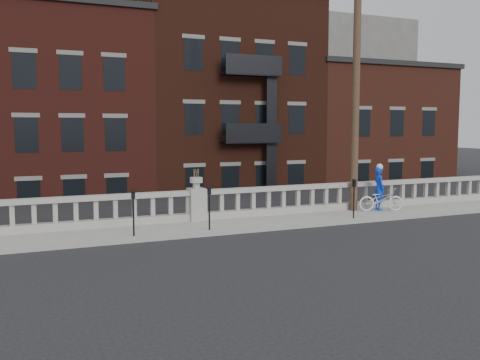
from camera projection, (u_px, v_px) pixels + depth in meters
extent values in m
plane|color=black|center=(244.00, 249.00, 14.66)|extent=(120.00, 120.00, 0.00)
cube|color=gray|center=(206.00, 227.00, 17.38)|extent=(32.00, 2.20, 0.15)
cube|color=gray|center=(197.00, 217.00, 18.23)|extent=(28.00, 0.34, 0.25)
cube|color=gray|center=(196.00, 193.00, 18.15)|extent=(28.00, 0.34, 0.16)
cube|color=gray|center=(196.00, 204.00, 18.19)|extent=(0.55, 0.55, 1.10)
cylinder|color=gray|center=(196.00, 185.00, 18.12)|extent=(0.24, 0.24, 0.20)
cylinder|color=gray|center=(196.00, 180.00, 18.10)|extent=(0.44, 0.44, 0.18)
cube|color=#605E59|center=(194.00, 291.00, 18.82)|extent=(36.00, 0.50, 5.15)
cube|color=black|center=(99.00, 245.00, 38.84)|extent=(80.00, 44.00, 0.50)
cube|color=#595651|center=(115.00, 282.00, 21.86)|extent=(16.00, 7.00, 4.00)
cube|color=#595651|center=(311.00, 120.00, 53.07)|extent=(14.00, 14.00, 18.00)
cube|color=#4E1C16|center=(41.00, 150.00, 31.05)|extent=(10.00, 14.00, 14.00)
cube|color=black|center=(37.00, 24.00, 30.33)|extent=(10.30, 14.30, 0.30)
cube|color=#3E1A10|center=(203.00, 135.00, 34.96)|extent=(10.00, 14.00, 15.50)
cube|color=black|center=(203.00, 12.00, 34.17)|extent=(10.30, 14.30, 0.30)
cube|color=#58271A|center=(332.00, 158.00, 39.12)|extent=(10.00, 14.00, 12.00)
cube|color=black|center=(334.00, 73.00, 38.51)|extent=(10.30, 14.30, 0.30)
cylinder|color=#422D1E|center=(356.00, 78.00, 19.90)|extent=(0.28, 0.28, 10.00)
cylinder|color=black|center=(134.00, 218.00, 15.53)|extent=(0.05, 0.05, 1.10)
cube|color=black|center=(133.00, 194.00, 15.46)|extent=(0.10, 0.08, 0.26)
cube|color=black|center=(133.00, 193.00, 15.42)|extent=(0.06, 0.01, 0.08)
cylinder|color=black|center=(209.00, 212.00, 16.47)|extent=(0.05, 0.05, 1.10)
cube|color=black|center=(209.00, 190.00, 16.40)|extent=(0.10, 0.08, 0.26)
cube|color=black|center=(210.00, 189.00, 16.35)|extent=(0.06, 0.01, 0.08)
cylinder|color=black|center=(354.00, 202.00, 18.61)|extent=(0.05, 0.05, 1.10)
cube|color=black|center=(354.00, 183.00, 18.54)|extent=(0.10, 0.08, 0.26)
cube|color=black|center=(355.00, 182.00, 18.49)|extent=(0.06, 0.01, 0.08)
imported|color=silver|center=(381.00, 199.00, 20.18)|extent=(1.79, 1.10, 0.89)
imported|color=#0D37CE|center=(379.00, 188.00, 20.36)|extent=(0.54, 0.69, 1.67)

